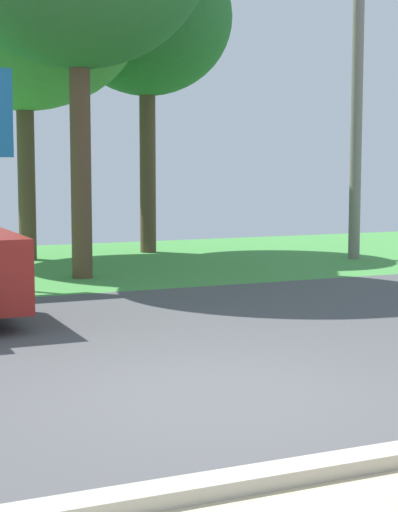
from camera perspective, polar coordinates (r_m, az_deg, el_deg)
ground_plane at (r=10.11m, az=-5.79°, el=-5.45°), size 40.00×22.00×0.20m
utility_pole at (r=18.15m, az=10.65°, el=12.09°), size 1.80×0.24×7.40m
tree_center_back at (r=19.36m, az=-3.55°, el=15.72°), size 3.78×3.78×6.94m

